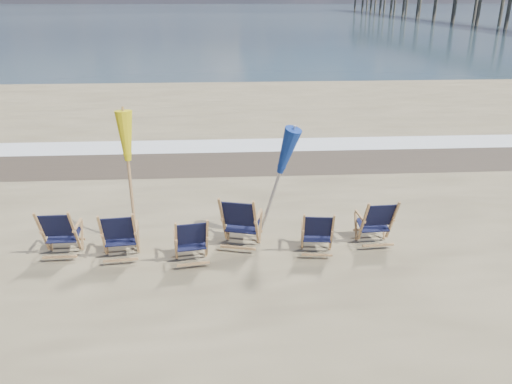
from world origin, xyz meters
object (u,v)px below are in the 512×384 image
beach_chair_0 (75,233)px  beach_chair_4 (332,234)px  beach_chair_2 (207,240)px  beach_chair_5 (393,222)px  beach_chair_1 (136,235)px  umbrella_yellow (127,145)px  umbrella_blue (275,151)px  beach_chair_3 (256,224)px

beach_chair_0 → beach_chair_4: size_ratio=1.09×
beach_chair_2 → beach_chair_5: size_ratio=0.95×
beach_chair_1 → umbrella_yellow: 1.54m
umbrella_blue → beach_chair_3: bearing=-132.6°
beach_chair_1 → beach_chair_3: beach_chair_3 is taller
beach_chair_2 → umbrella_yellow: 2.11m
beach_chair_2 → umbrella_blue: (1.18, 0.77, 1.29)m
beach_chair_3 → umbrella_yellow: 2.58m
beach_chair_1 → beach_chair_5: beach_chair_1 is taller
umbrella_yellow → umbrella_blue: 2.51m
beach_chair_3 → umbrella_blue: umbrella_blue is taller
beach_chair_1 → beach_chair_5: 4.49m
beach_chair_5 → umbrella_yellow: 4.83m
beach_chair_1 → umbrella_yellow: umbrella_yellow is taller
beach_chair_0 → beach_chair_4: (4.37, -0.23, -0.04)m
beach_chair_1 → beach_chair_2: (1.20, -0.19, -0.03)m
beach_chair_0 → beach_chair_3: 3.09m
beach_chair_2 → beach_chair_5: (3.28, 0.44, 0.02)m
umbrella_yellow → umbrella_blue: size_ratio=1.07×
beach_chair_0 → beach_chair_3: beach_chair_3 is taller
beach_chair_0 → beach_chair_3: bearing=-179.8°
beach_chair_3 → beach_chair_4: beach_chair_3 is taller
umbrella_blue → umbrella_yellow: bearing=179.6°
umbrella_blue → beach_chair_5: bearing=-9.1°
beach_chair_4 → umbrella_yellow: (-3.45, 0.68, 1.45)m
beach_chair_3 → umbrella_yellow: bearing=4.5°
beach_chair_0 → beach_chair_1: beach_chair_1 is taller
beach_chair_5 → umbrella_blue: bearing=-12.3°
beach_chair_3 → beach_chair_5: beach_chair_3 is taller
beach_chair_0 → beach_chair_2: beach_chair_0 is taller
beach_chair_5 → umbrella_blue: umbrella_blue is taller
beach_chair_4 → beach_chair_5: (1.15, 0.33, 0.04)m
beach_chair_3 → umbrella_blue: size_ratio=0.46×
beach_chair_4 → umbrella_yellow: umbrella_yellow is taller
beach_chair_5 → umbrella_yellow: umbrella_yellow is taller
beach_chair_1 → beach_chair_3: size_ratio=0.91×
beach_chair_1 → beach_chair_5: size_ratio=1.01×
beach_chair_2 → umbrella_yellow: (-1.32, 0.79, 1.44)m
beach_chair_0 → beach_chair_1: bearing=170.9°
beach_chair_2 → beach_chair_4: bearing=174.2°
beach_chair_2 → beach_chair_3: size_ratio=0.86×
beach_chair_5 → umbrella_blue: (-2.09, 0.34, 1.27)m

